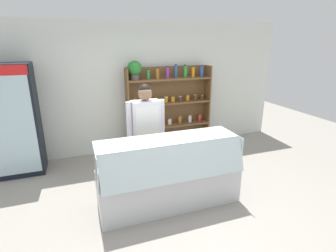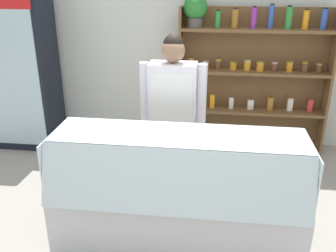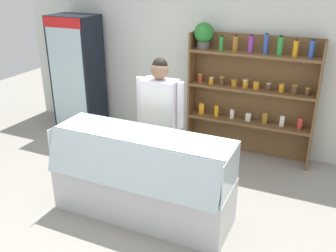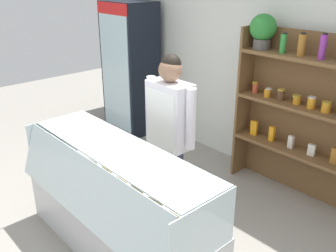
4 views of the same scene
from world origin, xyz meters
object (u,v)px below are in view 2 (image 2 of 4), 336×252
(deli_display_case, at_px, (177,212))
(shop_clerk, at_px, (173,106))
(drinks_fridge, at_px, (24,73))
(shelving_unit, at_px, (246,67))

(deli_display_case, relative_size, shop_clerk, 1.21)
(drinks_fridge, distance_m, shelving_unit, 2.83)
(deli_display_case, bearing_deg, drinks_fridge, 140.15)
(shelving_unit, relative_size, shop_clerk, 1.16)
(shop_clerk, bearing_deg, drinks_fridge, 152.30)
(deli_display_case, xyz_separation_m, shop_clerk, (-0.12, 0.74, 0.68))
(shelving_unit, bearing_deg, shop_clerk, -120.80)
(deli_display_case, bearing_deg, shop_clerk, 99.47)
(deli_display_case, height_order, shop_clerk, shop_clerk)
(shelving_unit, height_order, deli_display_case, shelving_unit)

